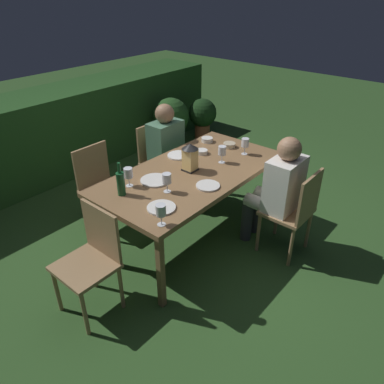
% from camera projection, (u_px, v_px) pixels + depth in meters
% --- Properties ---
extents(ground_plane, '(16.00, 16.00, 0.00)m').
position_uv_depth(ground_plane, '(192.00, 236.00, 3.81)').
color(ground_plane, '#2D5123').
extents(dining_table, '(1.85, 0.95, 0.76)m').
position_uv_depth(dining_table, '(192.00, 176.00, 3.45)').
color(dining_table, olive).
rests_on(dining_table, ground).
extents(chair_side_right_a, '(0.42, 0.40, 0.87)m').
position_uv_depth(chair_side_right_a, '(101.00, 184.00, 3.77)').
color(chair_side_right_a, '#9E7A51').
rests_on(chair_side_right_a, ground).
extents(chair_head_near, '(0.40, 0.42, 0.87)m').
position_uv_depth(chair_head_near, '(92.00, 257.00, 2.78)').
color(chair_head_near, '#9E7A51').
rests_on(chair_head_near, ground).
extents(chair_side_right_b, '(0.42, 0.40, 0.87)m').
position_uv_depth(chair_side_right_b, '(158.00, 158.00, 4.32)').
color(chair_side_right_b, '#9E7A51').
rests_on(chair_side_right_b, ground).
extents(person_in_green, '(0.38, 0.47, 1.15)m').
position_uv_depth(person_in_green, '(170.00, 150.00, 4.14)').
color(person_in_green, '#4C7A5B').
rests_on(person_in_green, ground).
extents(chair_side_left_b, '(0.42, 0.40, 0.87)m').
position_uv_depth(chair_side_left_b, '(294.00, 209.00, 3.36)').
color(chair_side_left_b, '#9E7A51').
rests_on(chair_side_left_b, ground).
extents(person_in_cream, '(0.38, 0.47, 1.15)m').
position_uv_depth(person_in_cream, '(277.00, 188.00, 3.39)').
color(person_in_cream, white).
rests_on(person_in_cream, ground).
extents(lantern_centerpiece, '(0.15, 0.15, 0.27)m').
position_uv_depth(lantern_centerpiece, '(190.00, 156.00, 3.36)').
color(lantern_centerpiece, black).
rests_on(lantern_centerpiece, dining_table).
extents(green_bottle_on_table, '(0.07, 0.07, 0.29)m').
position_uv_depth(green_bottle_on_table, '(121.00, 183.00, 3.00)').
color(green_bottle_on_table, '#195128').
rests_on(green_bottle_on_table, dining_table).
extents(wine_glass_a, '(0.08, 0.08, 0.17)m').
position_uv_depth(wine_glass_a, '(222.00, 151.00, 3.52)').
color(wine_glass_a, silver).
rests_on(wine_glass_a, dining_table).
extents(wine_glass_b, '(0.08, 0.08, 0.17)m').
position_uv_depth(wine_glass_b, '(161.00, 211.00, 2.62)').
color(wine_glass_b, silver).
rests_on(wine_glass_b, dining_table).
extents(wine_glass_c, '(0.08, 0.08, 0.17)m').
position_uv_depth(wine_glass_c, '(245.00, 143.00, 3.69)').
color(wine_glass_c, silver).
rests_on(wine_glass_c, dining_table).
extents(wine_glass_d, '(0.08, 0.08, 0.17)m').
position_uv_depth(wine_glass_d, '(167.00, 179.00, 3.04)').
color(wine_glass_d, silver).
rests_on(wine_glass_d, dining_table).
extents(wine_glass_e, '(0.08, 0.08, 0.17)m').
position_uv_depth(wine_glass_e, '(128.00, 174.00, 3.12)').
color(wine_glass_e, silver).
rests_on(wine_glass_e, dining_table).
extents(plate_a, '(0.21, 0.21, 0.01)m').
position_uv_depth(plate_a, '(208.00, 186.00, 3.17)').
color(plate_a, silver).
rests_on(plate_a, dining_table).
extents(plate_b, '(0.26, 0.26, 0.01)m').
position_uv_depth(plate_b, '(155.00, 180.00, 3.25)').
color(plate_b, silver).
rests_on(plate_b, dining_table).
extents(plate_c, '(0.23, 0.23, 0.01)m').
position_uv_depth(plate_c, '(161.00, 208.00, 2.87)').
color(plate_c, silver).
rests_on(plate_c, dining_table).
extents(plate_d, '(0.23, 0.23, 0.01)m').
position_uv_depth(plate_d, '(179.00, 155.00, 3.71)').
color(plate_d, white).
rests_on(plate_d, dining_table).
extents(bowl_olives, '(0.13, 0.13, 0.05)m').
position_uv_depth(bowl_olives, '(229.00, 145.00, 3.89)').
color(bowl_olives, '#BCAD8E').
rests_on(bowl_olives, dining_table).
extents(bowl_bread, '(0.12, 0.12, 0.05)m').
position_uv_depth(bowl_bread, '(207.00, 140.00, 4.02)').
color(bowl_bread, silver).
rests_on(bowl_bread, dining_table).
extents(bowl_salad, '(0.12, 0.12, 0.04)m').
position_uv_depth(bowl_salad, '(202.00, 152.00, 3.75)').
color(bowl_salad, silver).
rests_on(bowl_salad, dining_table).
extents(hedge_backdrop, '(5.26, 0.79, 1.07)m').
position_uv_depth(hedge_backdrop, '(53.00, 133.00, 4.87)').
color(hedge_backdrop, '#234C1E').
rests_on(hedge_backdrop, ground).
extents(potted_plant_by_hedge, '(0.53, 0.53, 0.81)m').
position_uv_depth(potted_plant_by_hedge, '(171.00, 120.00, 5.46)').
color(potted_plant_by_hedge, brown).
rests_on(potted_plant_by_hedge, ground).
extents(potted_plant_corner, '(0.44, 0.44, 0.68)m').
position_uv_depth(potted_plant_corner, '(203.00, 116.00, 5.87)').
color(potted_plant_corner, '#9E5133').
rests_on(potted_plant_corner, ground).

